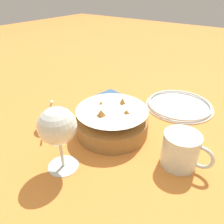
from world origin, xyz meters
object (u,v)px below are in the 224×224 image
object	(u,v)px
side_plate	(179,105)
wine_glass	(57,128)
beer_mug	(181,151)
sauce_cup	(48,124)
food_basket	(112,121)

from	to	relation	value
side_plate	wine_glass	bearing A→B (deg)	-104.27
beer_mug	sauce_cup	bearing A→B (deg)	-166.27
beer_mug	food_basket	bearing A→B (deg)	177.52
food_basket	beer_mug	bearing A→B (deg)	-2.48
sauce_cup	beer_mug	xyz separation A→B (m)	(0.37, 0.09, 0.02)
side_plate	beer_mug	bearing A→B (deg)	-68.69
sauce_cup	beer_mug	distance (m)	0.39
sauce_cup	wine_glass	bearing A→B (deg)	-28.33
wine_glass	beer_mug	size ratio (longest dim) A/B	1.32
food_basket	side_plate	xyz separation A→B (m)	(0.10, 0.26, -0.03)
wine_glass	beer_mug	bearing A→B (deg)	38.28
wine_glass	sauce_cup	bearing A→B (deg)	151.67
food_basket	side_plate	bearing A→B (deg)	68.78
food_basket	wine_glass	size ratio (longest dim) A/B	1.30
food_basket	beer_mug	world-z (taller)	food_basket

